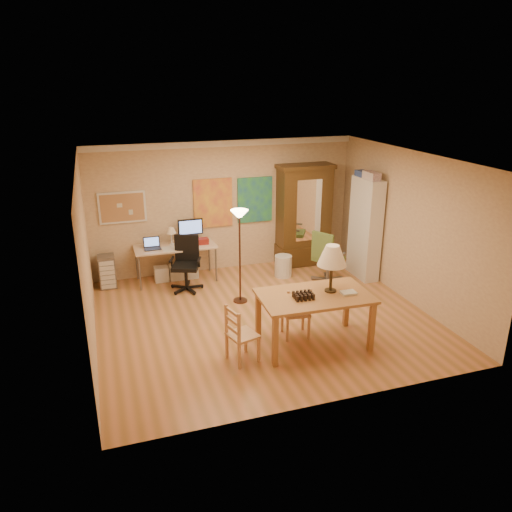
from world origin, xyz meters
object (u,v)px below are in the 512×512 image
object	(u,v)px
office_chair_green	(327,269)
computer_desk	(177,259)
armoire	(304,222)
dining_table	(321,284)
office_chair_black	(186,276)
bookshelf	(365,229)

from	to	relation	value
office_chair_green	computer_desk	bearing A→B (deg)	158.69
office_chair_green	armoire	xyz separation A→B (m)	(-0.02, 1.17, 0.66)
computer_desk	armoire	distance (m)	2.82
dining_table	office_chair_green	xyz separation A→B (m)	(1.16, 2.14, -0.70)
dining_table	office_chair_black	xyz separation A→B (m)	(-1.55, 2.67, -0.71)
office_chair_black	office_chair_green	size ratio (longest dim) A/B	0.97
computer_desk	office_chair_black	bearing A→B (deg)	-82.28
computer_desk	office_chair_green	xyz separation A→B (m)	(2.79, -1.09, -0.15)
office_chair_black	office_chair_green	distance (m)	2.77
armoire	bookshelf	distance (m)	1.39
bookshelf	office_chair_green	bearing A→B (deg)	-173.72
office_chair_black	armoire	distance (m)	2.85
office_chair_green	bookshelf	distance (m)	1.12
bookshelf	computer_desk	bearing A→B (deg)	164.74
dining_table	bookshelf	world-z (taller)	bookshelf
computer_desk	bookshelf	size ratio (longest dim) A/B	0.78
dining_table	armoire	size ratio (longest dim) A/B	0.78
office_chair_black	bookshelf	bearing A→B (deg)	-6.92
armoire	bookshelf	size ratio (longest dim) A/B	1.07
computer_desk	bookshelf	xyz separation A→B (m)	(3.64, -0.99, 0.57)
armoire	computer_desk	bearing A→B (deg)	-178.30
computer_desk	bookshelf	bearing A→B (deg)	-15.26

